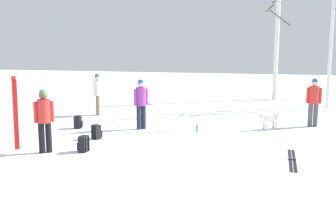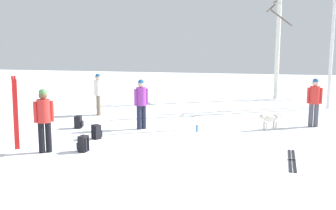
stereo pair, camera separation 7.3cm
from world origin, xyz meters
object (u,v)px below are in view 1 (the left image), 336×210
(person_1, at_px, (98,91))
(person_3, at_px, (314,99))
(person_2, at_px, (44,117))
(ski_pair_planted_0, at_px, (177,105))
(backpack_0, at_px, (78,122))
(birch_tree_0, at_px, (277,30))
(dog, at_px, (269,119))
(water_bottle_1, at_px, (80,120))
(birch_tree_1, at_px, (332,24))
(person_0, at_px, (141,101))
(ski_poles_0, at_px, (141,101))
(backpack_1, at_px, (97,132))
(ski_pair_planted_1, at_px, (16,113))
(backpack_2, at_px, (83,144))
(water_bottle_0, at_px, (197,129))
(ski_pair_lying_0, at_px, (292,160))

(person_1, height_order, person_3, same)
(person_2, relative_size, ski_pair_planted_0, 0.98)
(backpack_0, relative_size, birch_tree_0, 0.06)
(person_3, relative_size, dog, 2.23)
(water_bottle_1, bearing_deg, birch_tree_1, 30.76)
(person_0, relative_size, ski_poles_0, 1.24)
(person_1, xyz_separation_m, backpack_1, (1.64, -3.80, -0.77))
(person_1, bearing_deg, ski_pair_planted_1, -89.76)
(ski_poles_0, height_order, backpack_1, ski_poles_0)
(person_1, relative_size, backpack_0, 3.90)
(ski_pair_planted_1, height_order, birch_tree_1, birch_tree_1)
(backpack_1, relative_size, birch_tree_0, 0.06)
(person_2, bearing_deg, person_0, 64.66)
(person_1, xyz_separation_m, water_bottle_1, (-0.02, -1.63, -0.87))
(backpack_2, bearing_deg, ski_pair_planted_1, -173.29)
(person_0, height_order, person_1, same)
(ski_poles_0, height_order, birch_tree_0, birch_tree_0)
(person_2, relative_size, person_3, 1.00)
(person_1, xyz_separation_m, person_2, (0.95, -5.52, 0.00))
(person_2, xyz_separation_m, backpack_2, (0.95, 0.31, -0.77))
(person_1, xyz_separation_m, water_bottle_0, (4.48, -2.11, -0.87))
(ski_pair_planted_0, height_order, ski_pair_lying_0, ski_pair_planted_0)
(birch_tree_0, bearing_deg, backpack_2, -114.23)
(person_2, relative_size, dog, 2.23)
(dog, bearing_deg, birch_tree_1, 62.97)
(person_0, distance_m, ski_pair_planted_1, 4.16)
(birch_tree_1, bearing_deg, person_0, -138.40)
(ski_pair_planted_1, bearing_deg, backpack_2, 6.71)
(ski_pair_planted_0, bearing_deg, ski_pair_planted_1, -138.24)
(water_bottle_0, relative_size, birch_tree_0, 0.03)
(person_2, xyz_separation_m, birch_tree_0, (6.31, 12.22, 2.69))
(person_2, xyz_separation_m, backpack_1, (0.70, 1.72, -0.77))
(ski_pair_planted_0, bearing_deg, person_0, -176.57)
(backpack_1, bearing_deg, person_3, 27.56)
(person_3, distance_m, dog, 1.87)
(ski_pair_lying_0, relative_size, birch_tree_1, 0.27)
(ski_pair_planted_1, bearing_deg, ski_pair_planted_0, 41.76)
(ski_poles_0, xyz_separation_m, backpack_0, (-1.65, -1.99, -0.52))
(ski_pair_planted_0, bearing_deg, ski_pair_lying_0, -36.68)
(ski_pair_planted_0, bearing_deg, water_bottle_0, -4.87)
(ski_pair_lying_0, height_order, backpack_0, backpack_0)
(person_1, xyz_separation_m, backpack_0, (0.39, -2.54, -0.77))
(water_bottle_0, relative_size, water_bottle_1, 0.99)
(dog, relative_size, birch_tree_1, 0.11)
(ski_pair_planted_0, distance_m, birch_tree_1, 8.82)
(ski_pair_planted_0, relative_size, backpack_0, 3.98)
(backpack_2, height_order, birch_tree_1, birch_tree_1)
(person_1, distance_m, person_2, 5.60)
(backpack_1, relative_size, backpack_2, 1.00)
(person_2, distance_m, water_bottle_1, 4.10)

